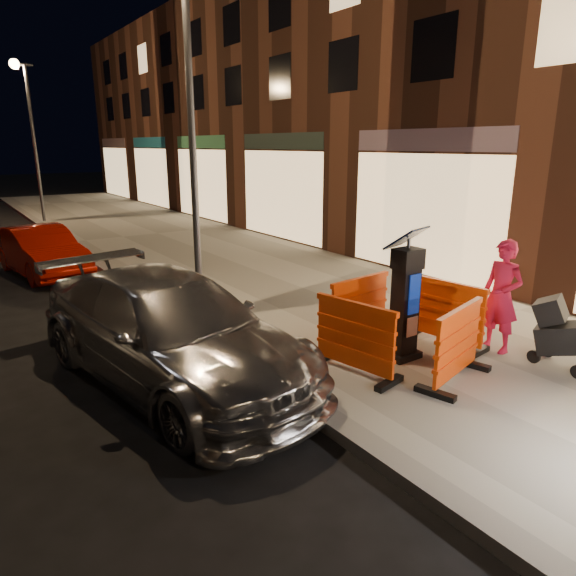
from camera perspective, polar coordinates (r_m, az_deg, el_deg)
ground_plane at (r=6.99m, az=-0.77°, el=-11.59°), size 120.00×120.00×0.00m
sidewalk at (r=8.84m, az=15.70°, el=-5.67°), size 6.00×60.00×0.15m
kerb at (r=6.96m, az=-0.77°, el=-11.04°), size 0.30×60.00×0.15m
parking_kiosk at (r=7.57m, az=12.90°, el=-1.10°), size 0.67×0.67×1.84m
barrier_front at (r=7.13m, az=18.31°, el=-6.02°), size 1.41×0.86×1.03m
barrier_back at (r=8.33m, az=7.95°, el=-2.24°), size 1.37×0.69×1.03m
barrier_kerbside at (r=7.06m, az=7.41°, el=-5.54°), size 0.80×1.40×1.03m
barrier_bldgside at (r=8.39m, az=17.16°, el=-2.67°), size 0.71×1.38×1.03m
car_silver at (r=7.54m, az=-12.54°, el=-9.87°), size 2.87×5.35×1.47m
car_red at (r=14.47m, az=-25.42°, el=1.34°), size 1.80×3.85×1.22m
man at (r=8.32m, az=22.63°, el=-0.86°), size 0.42×0.63×1.72m
stroller at (r=8.18m, az=28.38°, el=-4.58°), size 0.73×0.90×0.97m
street_lamp_mid at (r=8.97m, az=-10.56°, el=15.09°), size 0.12×0.12×6.00m
street_lamp_far at (r=23.46m, az=-26.32°, el=13.98°), size 0.12×0.12×6.00m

